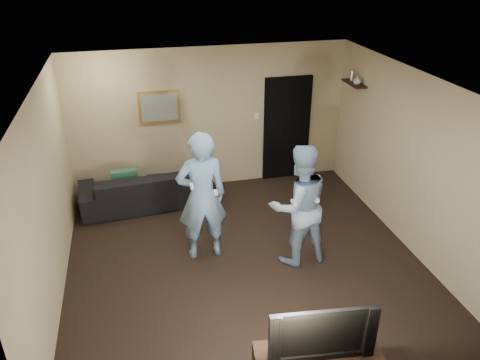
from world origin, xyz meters
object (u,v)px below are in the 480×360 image
object	(u,v)px
wii_player_right	(299,206)
television	(320,328)
wii_player_left	(202,197)
sofa	(146,188)

from	to	relation	value
wii_player_right	television	bearing A→B (deg)	-104.26
television	wii_player_right	world-z (taller)	wii_player_right
wii_player_left	wii_player_right	size ratio (longest dim) A/B	1.08
wii_player_left	wii_player_right	distance (m)	1.36
television	wii_player_right	size ratio (longest dim) A/B	0.59
sofa	wii_player_right	bearing A→B (deg)	128.71
sofa	television	bearing A→B (deg)	104.56
television	wii_player_right	distance (m)	2.19
wii_player_left	sofa	bearing A→B (deg)	113.12
sofa	wii_player_left	distance (m)	1.96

